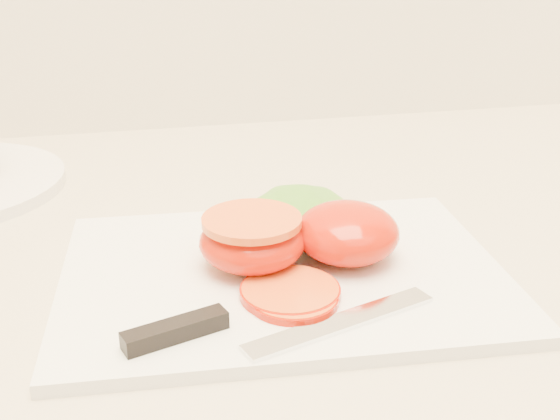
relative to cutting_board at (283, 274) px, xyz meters
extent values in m
cube|color=white|center=(0.00, 0.00, 0.00)|extent=(0.35, 0.27, 0.01)
ellipsoid|color=#BF1203|center=(0.05, 0.01, 0.03)|extent=(0.08, 0.08, 0.05)
ellipsoid|color=#BF1203|center=(-0.02, 0.01, 0.03)|extent=(0.08, 0.08, 0.04)
cylinder|color=#D54311|center=(-0.02, 0.01, 0.04)|extent=(0.08, 0.08, 0.01)
cylinder|color=orange|center=(0.00, -0.04, 0.01)|extent=(0.07, 0.07, 0.01)
cylinder|color=orange|center=(0.00, -0.05, 0.01)|extent=(0.06, 0.06, 0.01)
ellipsoid|color=#5FB12F|center=(0.03, 0.07, 0.02)|extent=(0.14, 0.14, 0.02)
cube|color=silver|center=(0.02, -0.09, 0.01)|extent=(0.14, 0.06, 0.00)
cube|color=black|center=(-0.09, -0.08, 0.01)|extent=(0.07, 0.04, 0.01)
camera|label=1|loc=(-0.11, -0.47, 0.26)|focal=45.00mm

